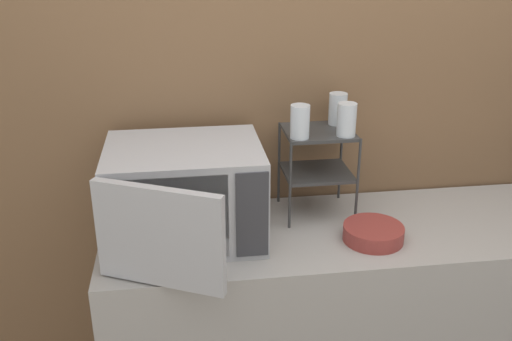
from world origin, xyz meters
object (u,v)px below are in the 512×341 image
Objects in this scene: dish_rack at (318,154)px; glass_front_right at (346,120)px; glass_front_left at (300,122)px; bowl at (373,233)px; microwave at (184,194)px; glass_back_right at (338,109)px.

dish_rack is 0.18m from glass_front_right.
glass_front_left is (-0.08, -0.07, 0.15)m from dish_rack.
bowl is at bearing -68.80° from glass_front_right.
glass_front_left is (0.40, 0.06, 0.22)m from microwave.
dish_rack is 0.35m from bowl.
glass_front_right is at bearing -40.72° from dish_rack.
glass_front_left reaches higher than microwave.
microwave is 0.64m from glass_back_right.
dish_rack is at bearing 139.28° from glass_front_right.
glass_back_right is at bearing 37.12° from dish_rack.
glass_back_right is (0.17, 0.13, 0.00)m from glass_front_left.
glass_front_left is at bearing 143.36° from bowl.
microwave reaches higher than dish_rack.
microwave is at bearing -171.50° from glass_front_left.
microwave is 2.94× the size of bowl.
glass_front_right reaches higher than bowl.
glass_back_right is (0.09, 0.06, 0.15)m from dish_rack.
glass_front_right is at bearing -92.65° from glass_back_right.
glass_front_left is at bearing 8.50° from microwave.
dish_rack is 2.80× the size of glass_back_right.
bowl is (0.06, -0.30, -0.36)m from glass_back_right.
glass_front_left is at bearing -141.21° from dish_rack.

